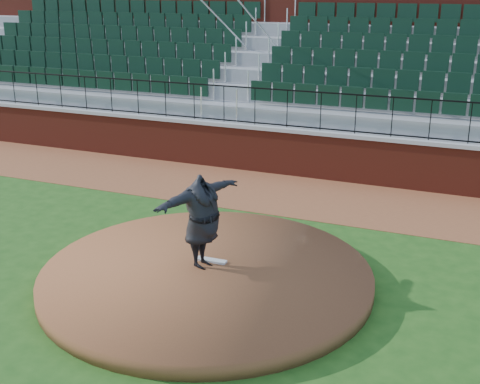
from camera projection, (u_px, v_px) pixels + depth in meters
name	position (u px, v px, depth m)	size (l,w,h in m)	color
ground	(207.00, 290.00, 10.64)	(90.00, 90.00, 0.00)	#214F16
warning_track	(300.00, 195.00, 15.36)	(34.00, 3.20, 0.01)	brown
field_wall	(319.00, 156.00, 16.57)	(34.00, 0.35, 1.20)	maroon
wall_cap	(320.00, 132.00, 16.36)	(34.00, 0.45, 0.10)	#B7B7B7
wall_railing	(321.00, 112.00, 16.18)	(34.00, 0.05, 1.00)	black
seating_stands	(346.00, 78.00, 18.41)	(34.00, 5.10, 4.60)	gray
concourse_wall	(366.00, 53.00, 20.71)	(34.00, 0.50, 5.50)	maroon
pitchers_mound	(207.00, 276.00, 10.86)	(5.77, 5.77, 0.25)	brown
pitching_rubber	(211.00, 260.00, 11.12)	(0.56, 0.14, 0.04)	silver
pitcher	(202.00, 222.00, 10.67)	(2.08, 0.56, 1.69)	black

